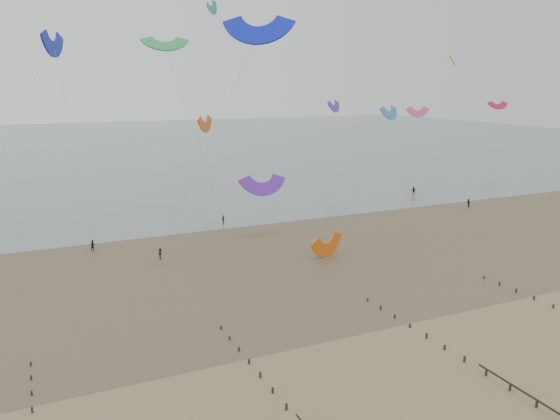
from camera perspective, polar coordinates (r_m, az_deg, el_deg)
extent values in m
plane|color=brown|center=(54.52, 12.72, -14.35)|extent=(500.00, 500.00, 0.00)
plane|color=#475654|center=(241.18, -17.48, 6.49)|extent=(500.00, 500.00, 0.00)
plane|color=#473A28|center=(82.80, -2.08, -4.41)|extent=(500.00, 500.00, 0.00)
ellipsoid|color=slate|center=(66.04, -12.33, -9.33)|extent=(23.60, 14.36, 0.01)
ellipsoid|color=slate|center=(90.41, 4.22, -2.94)|extent=(33.64, 18.32, 0.01)
ellipsoid|color=slate|center=(104.41, 22.52, -1.74)|extent=(19.65, 13.67, 0.01)
cube|color=black|center=(48.74, -24.48, -18.49)|extent=(0.16, 0.16, 0.54)
cube|color=black|center=(51.03, -24.52, -17.02)|extent=(0.16, 0.16, 0.51)
cube|color=black|center=(53.36, -24.56, -15.67)|extent=(0.16, 0.16, 0.48)
cube|color=black|center=(55.72, -24.59, -14.44)|extent=(0.16, 0.16, 0.45)
cube|color=black|center=(45.09, 0.68, -19.89)|extent=(0.16, 0.16, 0.62)
cube|color=black|center=(47.13, -0.77, -18.32)|extent=(0.16, 0.16, 0.59)
cube|color=black|center=(49.22, -2.07, -16.88)|extent=(0.16, 0.16, 0.57)
cube|color=black|center=(51.36, -3.24, -15.55)|extent=(0.16, 0.16, 0.54)
cube|color=black|center=(53.54, -4.31, -14.33)|extent=(0.16, 0.16, 0.51)
cube|color=black|center=(55.77, -5.28, -13.19)|extent=(0.16, 0.16, 0.48)
cube|color=black|center=(58.03, -6.17, -12.14)|extent=(0.16, 0.16, 0.45)
cube|color=black|center=(49.64, 25.25, -17.85)|extent=(0.16, 0.16, 0.71)
cube|color=black|center=(51.09, 22.92, -16.72)|extent=(0.16, 0.16, 0.68)
cube|color=black|center=(52.63, 20.74, -15.62)|extent=(0.16, 0.16, 0.65)
cube|color=black|center=(54.26, 18.72, -14.57)|extent=(0.16, 0.16, 0.62)
cube|color=black|center=(55.96, 16.83, -13.57)|extent=(0.16, 0.16, 0.59)
cube|color=black|center=(57.73, 15.07, -12.61)|extent=(0.16, 0.16, 0.57)
cube|color=black|center=(59.57, 13.43, -11.70)|extent=(0.16, 0.16, 0.54)
cube|color=black|center=(61.46, 11.90, -10.84)|extent=(0.16, 0.16, 0.51)
cube|color=black|center=(63.41, 10.47, -10.03)|extent=(0.16, 0.16, 0.48)
cube|color=black|center=(65.40, 9.14, -9.25)|extent=(0.16, 0.16, 0.45)
cube|color=black|center=(69.94, 26.66, -8.98)|extent=(0.16, 0.16, 0.57)
cube|color=black|center=(71.46, 25.02, -8.36)|extent=(0.16, 0.16, 0.54)
cube|color=black|center=(73.05, 23.45, -7.77)|extent=(0.16, 0.16, 0.51)
cube|color=black|center=(74.69, 21.95, -7.19)|extent=(0.16, 0.16, 0.48)
cube|color=black|center=(76.39, 20.52, -6.64)|extent=(0.16, 0.16, 0.45)
imported|color=black|center=(129.40, 13.79, 1.97)|extent=(1.72, 1.03, 1.77)
imported|color=black|center=(119.03, 19.07, 0.68)|extent=(0.97, 1.05, 1.74)
imported|color=black|center=(88.03, -18.95, -3.51)|extent=(0.99, 0.90, 1.66)
imported|color=black|center=(99.41, -5.95, -1.02)|extent=(0.45, 0.98, 1.65)
imported|color=black|center=(81.05, -12.38, -4.50)|extent=(1.06, 1.23, 1.65)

